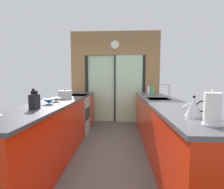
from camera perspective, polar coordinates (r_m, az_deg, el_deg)
The scene contains 14 objects.
ground_plane at distance 3.53m, azimuth -0.00°, elevation -16.41°, with size 5.04×7.60×0.02m, color #4C4742.
back_wall_unit at distance 5.09m, azimuth 1.03°, elevation 7.78°, with size 2.64×0.12×2.70m.
left_counter_run at distance 3.12m, azimuth -17.69°, elevation -10.37°, with size 0.62×3.80×0.92m.
right_counter_run at distance 3.18m, azimuth 16.58°, elevation -10.08°, with size 0.62×3.80×0.92m.
sink_faucet at distance 3.36m, azimuth 18.33°, elevation 1.81°, with size 0.19×0.02×0.28m.
oven_range at distance 4.16m, azimuth -12.23°, elevation -6.52°, with size 0.60×0.60×0.92m.
mixing_bowl_mid at distance 2.65m, azimuth -20.60°, elevation -2.19°, with size 0.18×0.18×0.08m.
mixing_bowl_far at distance 2.90m, azimuth -18.45°, elevation -1.65°, with size 0.17×0.17×0.07m.
knife_block at distance 2.28m, azimuth -24.78°, elevation -2.15°, with size 0.09×0.14×0.26m.
stock_pot at distance 3.32m, azimuth -15.68°, elevation -0.05°, with size 0.26×0.26×0.18m.
kettle at distance 1.85m, azimuth 26.04°, elevation -3.87°, with size 0.25×0.17×0.21m.
soap_bottle_near at distance 3.92m, azimuth 13.52°, elevation 1.25°, with size 0.06×0.06×0.26m.
soap_bottle_far at distance 4.45m, azimuth 12.25°, elevation 1.49°, with size 0.06×0.06×0.22m.
paper_towel_roll at distance 1.55m, azimuth 30.88°, elevation -4.35°, with size 0.15×0.15×0.29m.
Camera 1 is at (0.17, -2.68, 1.28)m, focal length 26.98 mm.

